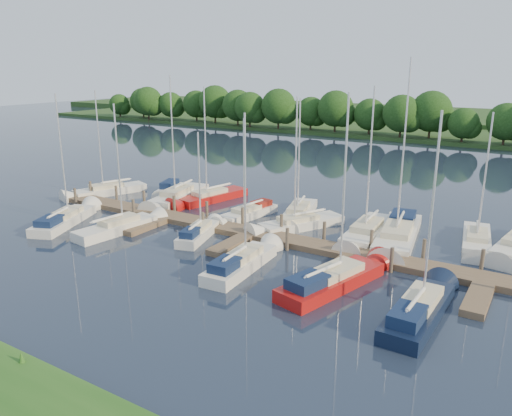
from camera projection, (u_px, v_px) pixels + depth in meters
The scene contains 22 objects.
ground at pixel (183, 273), 30.53m from camera, with size 260.00×260.00×0.00m, color #171F2F.
dock at pixel (248, 236), 36.46m from camera, with size 40.00×6.00×0.40m.
mooring_pilings at pixel (256, 227), 37.27m from camera, with size 38.24×2.84×2.00m.
far_shore at pixel (445, 132), 91.85m from camera, with size 180.00×30.00×0.60m, color #253F18.
distant_hill at pixel (469, 118), 112.20m from camera, with size 220.00×40.00×1.40m, color #2C4E22.
treeline at pixel (445, 118), 79.07m from camera, with size 146.51×10.08×8.32m.
sailboat_n_0 at pixel (106, 192), 48.79m from camera, with size 4.31×8.06×10.37m.
motorboat at pixel (169, 190), 49.33m from camera, with size 2.80×5.14×1.47m.
sailboat_n_2 at pixel (177, 198), 46.37m from camera, with size 3.58×9.40×11.88m.
sailboat_n_3 at pixel (209, 198), 46.38m from camera, with size 3.59×8.58×10.81m.
sailboat_n_4 at pixel (247, 214), 41.37m from camera, with size 2.50×6.73×8.59m.
sailboat_n_5 at pixel (298, 215), 41.39m from camera, with size 3.54×7.97×10.13m.
sailboat_n_6 at pixel (297, 225), 38.66m from camera, with size 5.18×7.89×10.41m.
sailboat_n_7 at pixel (366, 234), 36.59m from camera, with size 2.48×8.90×11.36m.
sailboat_n_8 at pixel (397, 237), 35.91m from camera, with size 3.82×10.60×13.21m.
sailboat_n_9 at pixel (476, 242), 35.04m from camera, with size 2.73×7.67×9.62m.
sailboat_s_0 at pixel (66, 220), 39.86m from camera, with size 4.50×8.20×10.55m.
sailboat_s_1 at pixel (120, 228), 37.95m from camera, with size 2.68×7.80×10.01m.
sailboat_s_2 at pixel (199, 233), 36.61m from camera, with size 2.80×6.20×8.07m.
sailboat_s_3 at pixel (242, 264), 31.00m from camera, with size 2.25×7.76×10.01m.
sailboat_s_4 at pixel (335, 281), 28.52m from camera, with size 3.97×8.91×11.33m.
sailboat_s_5 at pixel (419, 311), 25.01m from camera, with size 2.16×8.28×10.73m.
Camera 1 is at (18.57, -21.73, 12.26)m, focal length 35.00 mm.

